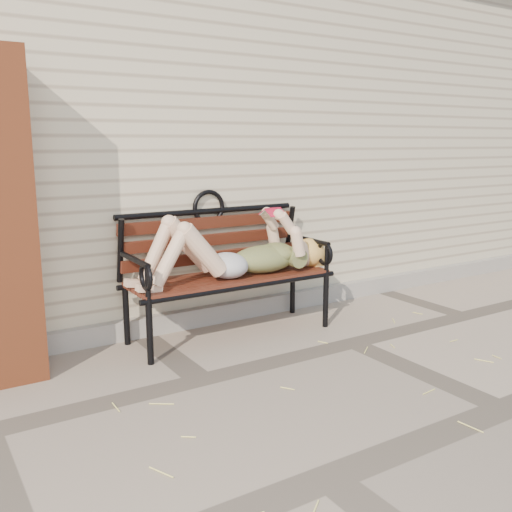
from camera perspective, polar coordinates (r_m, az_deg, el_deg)
ground at (r=4.32m, az=9.66°, el=-8.57°), size 80.00×80.00×0.00m
house_wall at (r=6.60m, az=-7.81°, el=11.60°), size 8.00×4.00×3.00m
foundation_strip at (r=5.02m, az=2.30°, el=-4.66°), size 8.00×0.10×0.15m
garden_bench at (r=4.36m, az=-3.29°, el=0.14°), size 1.69×0.67×1.09m
reading_woman at (r=4.24m, az=-2.26°, el=0.34°), size 1.59×0.36×0.50m
straw_scatter at (r=3.62m, az=11.42°, el=-12.55°), size 2.77×1.63×0.01m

